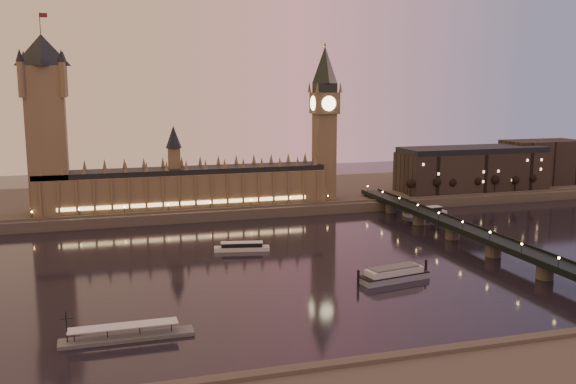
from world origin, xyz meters
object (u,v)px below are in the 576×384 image
Objects in this scene: pontoon_pier at (126,336)px; cruise_boat_a at (242,247)px; moored_barge at (394,274)px; cruise_boat_b at (425,212)px.

cruise_boat_a is at bearing 58.43° from pontoon_pier.
moored_barge is 0.82× the size of pontoon_pier.
moored_barge is at bearing -41.32° from cruise_boat_a.
cruise_boat_b is (132.55, 52.35, 0.41)m from cruise_boat_a.
cruise_boat_a is 0.79× the size of moored_barge.
pontoon_pier reaches higher than cruise_boat_a.
cruise_boat_a is at bearing -163.93° from cruise_boat_b.
pontoon_pier is (-61.93, -100.77, -0.71)m from cruise_boat_a.
pontoon_pier is at bearing -174.02° from moored_barge.
cruise_boat_b is 0.82× the size of moored_barge.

